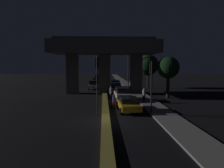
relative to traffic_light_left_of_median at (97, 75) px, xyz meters
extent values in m
plane|color=black|center=(0.74, -2.21, -3.68)|extent=(200.00, 200.00, 0.00)
cube|color=olive|center=(0.74, 32.79, -3.57)|extent=(0.69, 126.00, 0.24)
cube|color=slate|center=(6.04, 25.79, -3.62)|extent=(2.37, 126.00, 0.14)
cube|color=#5B5956|center=(-4.39, 15.54, -0.49)|extent=(1.84, 1.65, 6.39)
cube|color=#5B5956|center=(5.88, 15.54, -0.49)|extent=(1.84, 1.65, 6.39)
cube|color=#5B5956|center=(0.74, 15.54, -0.49)|extent=(1.84, 1.65, 6.39)
cube|color=#5B5956|center=(0.74, 15.54, 3.63)|extent=(16.60, 9.19, 1.85)
cube|color=#333335|center=(0.74, 15.54, 5.01)|extent=(16.60, 0.40, 0.90)
cylinder|color=black|center=(0.00, -0.10, -0.97)|extent=(0.14, 0.14, 5.42)
cube|color=black|center=(0.00, 0.08, 1.06)|extent=(0.30, 0.28, 0.95)
sphere|color=red|center=(0.00, 0.23, 1.36)|extent=(0.18, 0.18, 0.18)
sphere|color=black|center=(0.00, 0.23, 1.06)|extent=(0.18, 0.18, 0.18)
sphere|color=black|center=(0.00, 0.23, 0.77)|extent=(0.18, 0.18, 0.18)
cylinder|color=black|center=(4.96, -0.10, -1.23)|extent=(0.14, 0.14, 4.91)
cube|color=black|center=(4.96, 0.08, 0.55)|extent=(0.30, 0.28, 0.95)
sphere|color=red|center=(4.96, 0.23, 0.85)|extent=(0.18, 0.18, 0.18)
sphere|color=black|center=(4.96, 0.23, 0.55)|extent=(0.18, 0.18, 0.18)
sphere|color=black|center=(4.96, 0.23, 0.26)|extent=(0.18, 0.18, 0.18)
cylinder|color=#2D2D30|center=(5.46, 23.13, 0.57)|extent=(0.18, 0.18, 8.50)
cylinder|color=#2D2D30|center=(4.56, 23.13, 4.67)|extent=(1.81, 0.10, 0.10)
ellipsoid|color=#F2B759|center=(3.65, 23.13, 4.57)|extent=(0.56, 0.32, 0.24)
cube|color=gold|center=(3.03, 1.42, -3.07)|extent=(1.99, 4.58, 0.58)
cube|color=black|center=(3.04, 1.20, -2.53)|extent=(1.69, 2.23, 0.50)
cylinder|color=black|center=(2.09, 2.88, -3.36)|extent=(0.22, 0.66, 0.65)
cylinder|color=black|center=(3.87, 2.95, -3.36)|extent=(0.22, 0.66, 0.65)
cylinder|color=black|center=(2.20, -0.10, -3.36)|extent=(0.22, 0.66, 0.65)
cylinder|color=black|center=(3.98, -0.03, -3.36)|extent=(0.22, 0.66, 0.65)
cube|color=red|center=(2.48, -0.87, -3.04)|extent=(0.18, 0.04, 0.11)
cube|color=red|center=(3.76, -0.82, -3.04)|extent=(0.18, 0.04, 0.11)
cube|color=silver|center=(3.01, 7.80, -2.98)|extent=(2.00, 4.60, 0.76)
cube|color=black|center=(3.01, 7.80, -2.28)|extent=(1.72, 2.78, 0.65)
cylinder|color=black|center=(2.05, 9.27, -3.36)|extent=(0.22, 0.66, 0.65)
cylinder|color=black|center=(3.86, 9.33, -3.36)|extent=(0.22, 0.66, 0.65)
cylinder|color=black|center=(2.15, 6.27, -3.36)|extent=(0.22, 0.66, 0.65)
cylinder|color=black|center=(3.96, 6.33, -3.36)|extent=(0.22, 0.66, 0.65)
cube|color=red|center=(2.43, 5.50, -2.94)|extent=(0.18, 0.04, 0.11)
cube|color=red|center=(3.73, 5.54, -2.94)|extent=(0.18, 0.04, 0.11)
cube|color=#515459|center=(2.61, 16.26, -3.03)|extent=(1.85, 4.39, 0.65)
cube|color=black|center=(2.61, 16.26, -2.36)|extent=(1.61, 2.64, 0.71)
cylinder|color=black|center=(1.77, 17.71, -3.36)|extent=(0.21, 0.66, 0.66)
cylinder|color=black|center=(3.50, 17.68, -3.36)|extent=(0.21, 0.66, 0.66)
cylinder|color=black|center=(1.72, 14.83, -3.36)|extent=(0.21, 0.66, 0.66)
cylinder|color=black|center=(3.45, 14.80, -3.36)|extent=(0.21, 0.66, 0.66)
cube|color=red|center=(1.95, 14.08, -3.00)|extent=(0.18, 0.03, 0.11)
cube|color=red|center=(3.19, 14.06, -3.00)|extent=(0.18, 0.03, 0.11)
cube|color=black|center=(3.02, 24.83, -3.03)|extent=(1.93, 4.11, 0.68)
cube|color=black|center=(3.01, 24.63, -2.42)|extent=(1.67, 1.99, 0.54)
cylinder|color=black|center=(2.14, 26.19, -3.37)|extent=(0.21, 0.63, 0.63)
cylinder|color=black|center=(3.95, 26.16, -3.37)|extent=(0.21, 0.63, 0.63)
cylinder|color=black|center=(2.09, 23.50, -3.37)|extent=(0.21, 0.63, 0.63)
cylinder|color=black|center=(3.90, 23.47, -3.37)|extent=(0.21, 0.63, 0.63)
cube|color=red|center=(2.33, 22.79, -3.00)|extent=(0.18, 0.03, 0.11)
cube|color=red|center=(3.63, 22.77, -3.00)|extent=(0.18, 0.03, 0.11)
cube|color=silver|center=(-1.32, 22.10, -3.07)|extent=(1.91, 4.51, 0.63)
cube|color=black|center=(-1.32, 21.99, -2.36)|extent=(1.67, 3.25, 0.79)
cylinder|color=black|center=(-0.41, 20.65, -3.39)|extent=(0.22, 0.60, 0.59)
cylinder|color=black|center=(-2.16, 20.60, -3.39)|extent=(0.22, 0.60, 0.59)
cylinder|color=black|center=(-0.48, 23.59, -3.39)|extent=(0.22, 0.60, 0.59)
cylinder|color=black|center=(-2.24, 23.55, -3.39)|extent=(0.22, 0.60, 0.59)
cube|color=white|center=(-0.75, 24.36, -3.17)|extent=(0.18, 0.03, 0.11)
cube|color=white|center=(-2.01, 24.32, -3.17)|extent=(0.18, 0.03, 0.11)
cube|color=#591414|center=(-1.37, 35.26, -3.03)|extent=(1.85, 4.58, 0.67)
cube|color=black|center=(-1.38, 35.48, -2.45)|extent=(1.58, 2.22, 0.50)
cylinder|color=black|center=(-0.49, 33.79, -3.37)|extent=(0.22, 0.65, 0.64)
cylinder|color=black|center=(-2.17, 33.74, -3.37)|extent=(0.22, 0.65, 0.64)
cylinder|color=black|center=(-0.57, 36.77, -3.37)|extent=(0.22, 0.65, 0.64)
cylinder|color=black|center=(-2.26, 36.73, -3.37)|extent=(0.22, 0.65, 0.64)
cube|color=white|center=(-0.83, 37.55, -3.13)|extent=(0.18, 0.04, 0.11)
cube|color=white|center=(-2.04, 37.51, -3.13)|extent=(0.18, 0.04, 0.11)
cube|color=black|center=(-1.12, 48.64, -3.00)|extent=(1.89, 4.03, 0.70)
cube|color=black|center=(-1.11, 48.84, -2.37)|extent=(1.63, 1.95, 0.55)
cylinder|color=black|center=(-0.26, 47.31, -3.35)|extent=(0.21, 0.67, 0.66)
cylinder|color=black|center=(-2.03, 47.35, -3.35)|extent=(0.21, 0.67, 0.66)
cylinder|color=black|center=(-0.21, 49.94, -3.35)|extent=(0.21, 0.67, 0.66)
cylinder|color=black|center=(-1.97, 49.98, -3.35)|extent=(0.21, 0.67, 0.66)
cube|color=white|center=(-0.44, 50.63, -3.11)|extent=(0.18, 0.03, 0.11)
cube|color=white|center=(-1.71, 50.66, -3.11)|extent=(0.18, 0.03, 0.11)
cylinder|color=black|center=(1.68, 3.81, -3.41)|extent=(0.08, 0.56, 0.56)
cylinder|color=black|center=(1.69, 2.61, -3.41)|extent=(0.10, 0.56, 0.56)
cube|color=maroon|center=(1.68, 3.21, -3.19)|extent=(0.25, 0.92, 0.32)
cylinder|color=navy|center=(1.68, 3.21, -2.74)|extent=(0.32, 0.32, 0.57)
sphere|color=#B21919|center=(1.68, 3.21, -2.34)|extent=(0.24, 0.24, 0.24)
cube|color=red|center=(1.69, 2.56, -3.19)|extent=(0.08, 0.03, 0.08)
cylinder|color=black|center=(1.61, 12.29, -3.42)|extent=(0.10, 0.52, 0.52)
cylinder|color=black|center=(1.66, 11.09, -3.42)|extent=(0.12, 0.52, 0.52)
cube|color=silver|center=(1.63, 11.69, -3.20)|extent=(0.28, 0.92, 0.32)
cylinder|color=beige|center=(1.63, 11.69, -2.77)|extent=(0.33, 0.33, 0.55)
sphere|color=silver|center=(1.63, 11.69, -2.37)|extent=(0.24, 0.24, 0.24)
cube|color=red|center=(1.66, 11.04, -3.20)|extent=(0.08, 0.03, 0.08)
cylinder|color=black|center=(5.48, 6.26, -3.16)|extent=(0.32, 0.32, 0.77)
cylinder|color=beige|center=(5.48, 6.26, -2.46)|extent=(0.38, 0.38, 0.64)
sphere|color=tan|center=(5.48, 6.26, -2.03)|extent=(0.21, 0.21, 0.21)
cylinder|color=#2D2116|center=(9.56, 10.21, -2.13)|extent=(0.47, 0.47, 3.10)
sphere|color=black|center=(9.56, 10.21, 0.57)|extent=(3.07, 3.07, 3.07)
cylinder|color=#2D2116|center=(9.56, 24.05, -2.15)|extent=(0.35, 0.35, 3.07)
sphere|color=black|center=(9.56, 24.05, 0.98)|extent=(4.24, 4.24, 4.24)
camera|label=1|loc=(0.57, -19.79, 0.81)|focal=35.00mm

